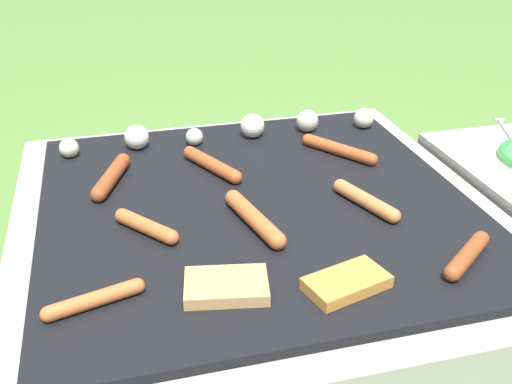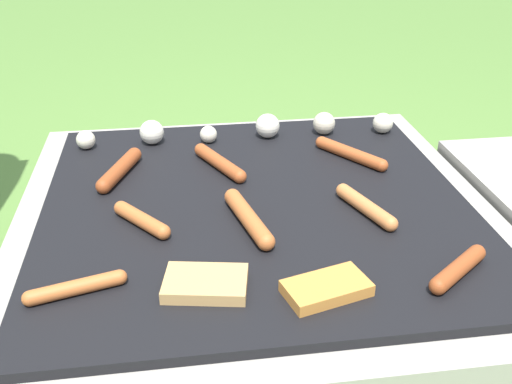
% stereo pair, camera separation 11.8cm
% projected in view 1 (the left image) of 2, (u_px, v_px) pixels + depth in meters
% --- Properties ---
extents(ground_plane, '(14.00, 14.00, 0.00)m').
position_uv_depth(ground_plane, '(256.00, 351.00, 1.37)').
color(ground_plane, '#567F38').
extents(grill, '(0.95, 0.95, 0.39)m').
position_uv_depth(grill, '(256.00, 282.00, 1.28)').
color(grill, '#9E998E').
rests_on(grill, ground_plane).
extents(sausage_mid_right, '(0.11, 0.13, 0.03)m').
position_uv_depth(sausage_mid_right, '(146.00, 226.00, 1.08)').
color(sausage_mid_right, '#B7602D').
rests_on(sausage_mid_right, grill).
extents(sausage_back_left, '(0.13, 0.17, 0.03)m').
position_uv_depth(sausage_back_left, '(339.00, 149.00, 1.38)').
color(sausage_back_left, '#A34C23').
rests_on(sausage_back_left, grill).
extents(sausage_back_center, '(0.13, 0.11, 0.03)m').
position_uv_depth(sausage_back_center, '(467.00, 255.00, 0.99)').
color(sausage_back_center, '#93421E').
rests_on(sausage_back_center, grill).
extents(sausage_mid_left, '(0.08, 0.17, 0.03)m').
position_uv_depth(sausage_mid_left, '(366.00, 200.00, 1.16)').
color(sausage_mid_left, '#C6753D').
rests_on(sausage_mid_left, grill).
extents(sausage_front_left, '(0.07, 0.20, 0.03)m').
position_uv_depth(sausage_front_left, '(254.00, 218.00, 1.10)').
color(sausage_front_left, '#B7602D').
rests_on(sausage_front_left, grill).
extents(sausage_front_center, '(0.10, 0.18, 0.03)m').
position_uv_depth(sausage_front_center, '(212.00, 164.00, 1.30)').
color(sausage_front_center, '#A34C23').
rests_on(sausage_front_center, grill).
extents(sausage_back_right, '(0.15, 0.06, 0.02)m').
position_uv_depth(sausage_back_right, '(94.00, 300.00, 0.89)').
color(sausage_back_right, '#B7602D').
rests_on(sausage_back_right, grill).
extents(sausage_front_right, '(0.09, 0.18, 0.03)m').
position_uv_depth(sausage_front_right, '(111.00, 176.00, 1.25)').
color(sausage_front_right, '#93421E').
rests_on(sausage_front_right, grill).
extents(bread_slice_right, '(0.14, 0.11, 0.02)m').
position_uv_depth(bread_slice_right, '(226.00, 286.00, 0.93)').
color(bread_slice_right, tan).
rests_on(bread_slice_right, grill).
extents(bread_slice_left, '(0.14, 0.10, 0.02)m').
position_uv_depth(bread_slice_left, '(347.00, 283.00, 0.93)').
color(bread_slice_left, '#D18438').
rests_on(bread_slice_left, grill).
extents(mushroom_row, '(0.77, 0.07, 0.06)m').
position_uv_depth(mushroom_row, '(233.00, 129.00, 1.45)').
color(mushroom_row, beige).
rests_on(mushroom_row, grill).
extents(fork_utensil, '(0.08, 0.18, 0.01)m').
position_uv_depth(fork_utensil, '(507.00, 132.00, 1.50)').
color(fork_utensil, silver).
rests_on(fork_utensil, side_ledge).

